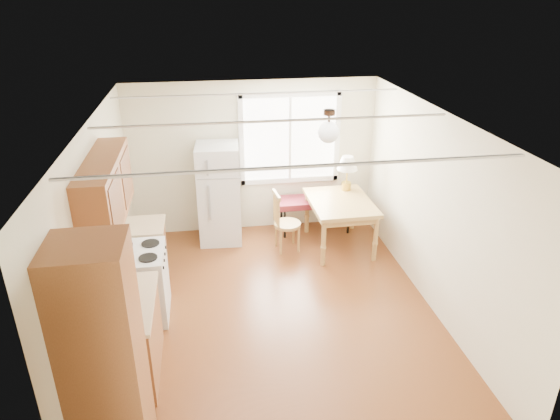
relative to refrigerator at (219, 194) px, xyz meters
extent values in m
cube|color=#512610|center=(0.59, -2.12, -0.80)|extent=(4.60, 5.60, 0.12)
cube|color=white|center=(0.59, -2.12, 1.70)|extent=(4.60, 5.60, 0.12)
cube|color=beige|center=(0.59, 0.38, 0.45)|extent=(4.60, 0.10, 2.50)
cube|color=beige|center=(0.59, -4.62, 0.45)|extent=(4.60, 0.10, 2.50)
cube|color=beige|center=(-1.41, -2.12, 0.45)|extent=(0.10, 5.60, 2.50)
cube|color=beige|center=(2.59, -2.12, 0.45)|extent=(0.10, 5.60, 2.50)
cube|color=brown|center=(-1.11, -3.97, 0.25)|extent=(0.60, 0.60, 2.10)
cube|color=brown|center=(-1.11, -2.97, -0.37)|extent=(0.60, 1.10, 0.86)
cube|color=tan|center=(-1.10, -2.97, 0.08)|extent=(0.62, 1.14, 0.04)
cube|color=silver|center=(-1.08, -1.92, -0.35)|extent=(0.65, 0.76, 0.90)
cube|color=brown|center=(-1.11, -1.17, -0.37)|extent=(0.60, 0.60, 0.86)
cube|color=brown|center=(-1.24, -2.27, 1.05)|extent=(0.33, 1.60, 0.70)
cube|color=white|center=(1.19, 0.37, 0.75)|extent=(1.50, 0.02, 1.35)
cylinder|color=black|center=(1.29, -1.72, 1.66)|extent=(0.14, 0.14, 0.06)
cylinder|color=black|center=(1.29, -1.72, 1.56)|extent=(0.03, 0.03, 0.16)
sphere|color=white|center=(1.29, -1.72, 1.42)|extent=(0.26, 0.26, 0.26)
cube|color=silver|center=(0.00, 0.00, 0.00)|extent=(0.70, 0.70, 1.60)
cube|color=gray|center=(0.00, -0.33, 0.38)|extent=(0.66, 0.02, 0.02)
cube|color=gray|center=(-0.16, -0.34, 0.16)|extent=(0.03, 0.03, 0.96)
cube|color=maroon|center=(1.58, 0.06, -0.26)|extent=(1.29, 0.48, 0.10)
cylinder|color=black|center=(1.04, -0.12, -0.56)|extent=(0.04, 0.04, 0.49)
cylinder|color=black|center=(2.11, -0.12, -0.56)|extent=(0.04, 0.04, 0.49)
cylinder|color=black|center=(1.04, 0.24, -0.56)|extent=(0.04, 0.04, 0.49)
cylinder|color=black|center=(2.11, 0.24, -0.56)|extent=(0.04, 0.04, 0.49)
cube|color=olive|center=(1.84, -0.52, -0.05)|extent=(0.96, 1.27, 0.06)
cube|color=olive|center=(1.84, -0.52, -0.13)|extent=(0.86, 1.16, 0.10)
cylinder|color=olive|center=(1.45, -1.08, -0.44)|extent=(0.07, 0.07, 0.72)
cylinder|color=olive|center=(2.25, -1.07, -0.44)|extent=(0.07, 0.07, 0.72)
cylinder|color=olive|center=(1.44, 0.03, -0.44)|extent=(0.07, 0.07, 0.72)
cylinder|color=olive|center=(2.23, 0.04, -0.44)|extent=(0.07, 0.07, 0.72)
cylinder|color=olive|center=(1.01, -0.51, -0.37)|extent=(0.42, 0.42, 0.05)
cylinder|color=olive|center=(0.88, -0.67, -0.59)|extent=(0.04, 0.04, 0.43)
cylinder|color=olive|center=(1.17, -0.64, -0.59)|extent=(0.04, 0.04, 0.43)
cylinder|color=olive|center=(0.85, -0.38, -0.59)|extent=(0.04, 0.04, 0.43)
cylinder|color=olive|center=(1.14, -0.35, -0.59)|extent=(0.04, 0.04, 0.43)
cylinder|color=gold|center=(2.05, -0.10, 0.05)|extent=(0.15, 0.15, 0.13)
cylinder|color=gold|center=(2.05, -0.10, 0.22)|extent=(0.03, 0.03, 0.22)
cone|color=white|center=(2.05, -0.10, 0.44)|extent=(0.33, 0.33, 0.22)
cube|color=black|center=(-1.13, -3.15, 0.14)|extent=(0.21, 0.24, 0.08)
cube|color=black|center=(-1.13, -3.24, 0.32)|extent=(0.19, 0.08, 0.28)
cylinder|color=black|center=(-1.13, -3.10, 0.24)|extent=(0.14, 0.14, 0.12)
cylinder|color=#B8270D|center=(-1.14, -2.86, 0.18)|extent=(0.12, 0.12, 0.17)
sphere|color=#B8270D|center=(-1.14, -2.86, 0.29)|extent=(0.06, 0.06, 0.06)
camera|label=1|loc=(-0.17, -7.37, 3.03)|focal=32.00mm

